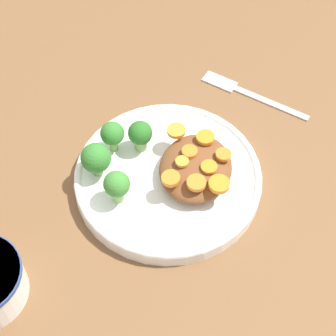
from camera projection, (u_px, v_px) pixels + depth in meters
The scene contains 17 objects.
ground_plane at pixel (168, 183), 0.79m from camera, with size 4.00×4.00×0.00m, color brown.
plate at pixel (168, 177), 0.78m from camera, with size 0.26×0.26×0.03m.
stew_mound at pixel (196, 168), 0.76m from camera, with size 0.10×0.12×0.03m, color brown.
broccoli_floret_0 at pixel (112, 134), 0.77m from camera, with size 0.03×0.03×0.05m.
broccoli_floret_1 at pixel (117, 185), 0.72m from camera, with size 0.04×0.04×0.05m.
broccoli_floret_2 at pixel (140, 134), 0.78m from camera, with size 0.03×0.03×0.05m.
broccoli_floret_3 at pixel (96, 158), 0.75m from camera, with size 0.04×0.04×0.05m.
carrot_slice_0 at pixel (190, 152), 0.75m from camera, with size 0.02×0.02×0.01m, color orange.
carrot_slice_1 at pixel (181, 165), 0.74m from camera, with size 0.02×0.02×0.00m, color orange.
carrot_slice_2 at pixel (205, 137), 0.76m from camera, with size 0.03×0.03×0.01m, color orange.
carrot_slice_3 at pixel (209, 165), 0.74m from camera, with size 0.02×0.02×0.00m, color orange.
carrot_slice_4 at pixel (196, 183), 0.72m from camera, with size 0.03×0.03×0.01m, color orange.
carrot_slice_5 at pixel (171, 178), 0.72m from camera, with size 0.02×0.02×0.01m, color orange.
carrot_slice_6 at pixel (179, 131), 0.77m from camera, with size 0.03×0.03×0.01m, color orange.
carrot_slice_7 at pixel (223, 155), 0.75m from camera, with size 0.02×0.02×0.01m, color orange.
carrot_slice_8 at pixel (219, 184), 0.72m from camera, with size 0.03×0.03×0.01m, color orange.
fork at pixel (245, 91), 0.89m from camera, with size 0.18×0.07×0.01m.
Camera 1 is at (0.10, -0.44, 0.65)m, focal length 60.00 mm.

